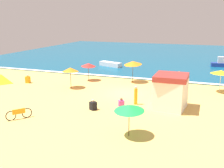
# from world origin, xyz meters

# --- Properties ---
(ground_plane) EXTENTS (60.00, 60.00, 0.00)m
(ground_plane) POSITION_xyz_m (0.00, 0.00, 0.00)
(ground_plane) COLOR #EDBC60
(ocean_water) EXTENTS (60.00, 44.00, 0.10)m
(ocean_water) POSITION_xyz_m (0.00, 28.00, 0.05)
(ocean_water) COLOR #0F567A
(ocean_water) RESTS_ON ground_plane
(wave_breaker_foam) EXTENTS (57.00, 0.70, 0.01)m
(wave_breaker_foam) POSITION_xyz_m (0.00, 6.30, 0.10)
(wave_breaker_foam) COLOR white
(wave_breaker_foam) RESTS_ON ocean_water
(lifeguard_cabana) EXTENTS (2.50, 2.75, 2.71)m
(lifeguard_cabana) POSITION_xyz_m (4.52, -2.84, 1.38)
(lifeguard_cabana) COLOR white
(lifeguard_cabana) RESTS_ON ground_plane
(beach_umbrella_0) EXTENTS (2.32, 2.31, 2.04)m
(beach_umbrella_0) POSITION_xyz_m (-5.54, 3.69, 1.79)
(beach_umbrella_0) COLOR #4C3823
(beach_umbrella_0) RESTS_ON ground_plane
(beach_umbrella_1) EXTENTS (2.68, 2.68, 2.14)m
(beach_umbrella_1) POSITION_xyz_m (8.31, 3.50, 1.96)
(beach_umbrella_1) COLOR silver
(beach_umbrella_1) RESTS_ON ground_plane
(beach_umbrella_2) EXTENTS (2.00, 2.01, 2.10)m
(beach_umbrella_2) POSITION_xyz_m (-5.84, 0.07, 1.88)
(beach_umbrella_2) COLOR #4C3823
(beach_umbrella_2) RESTS_ON ground_plane
(beach_umbrella_3) EXTENTS (2.02, 2.04, 2.02)m
(beach_umbrella_3) POSITION_xyz_m (2.93, -8.78, 1.77)
(beach_umbrella_3) COLOR #4C3823
(beach_umbrella_3) RESTS_ON ground_plane
(beach_umbrella_4) EXTENTS (2.51, 2.53, 2.45)m
(beach_umbrella_4) POSITION_xyz_m (-0.62, 4.61, 2.15)
(beach_umbrella_4) COLOR #4C3823
(beach_umbrella_4) RESTS_ON ground_plane
(beach_tent) EXTENTS (2.21, 1.91, 1.03)m
(beach_tent) POSITION_xyz_m (-13.81, -0.89, 0.52)
(beach_tent) COLOR yellow
(beach_tent) RESTS_ON ground_plane
(parked_bicycle) EXTENTS (1.15, 1.48, 0.76)m
(parked_bicycle) POSITION_xyz_m (-5.10, -8.79, 0.38)
(parked_bicycle) COLOR black
(parked_bicycle) RESTS_ON ground_plane
(beachgoer_1) EXTENTS (0.48, 0.48, 1.93)m
(beachgoer_1) POSITION_xyz_m (4.06, -0.06, 0.91)
(beachgoer_1) COLOR orange
(beachgoer_1) RESTS_ON ground_plane
(beachgoer_3) EXTENTS (0.40, 0.40, 1.57)m
(beachgoer_3) POSITION_xyz_m (1.74, -2.83, 0.76)
(beachgoer_3) COLOR orange
(beachgoer_3) RESTS_ON ground_plane
(beachgoer_4) EXTENTS (0.56, 0.56, 0.95)m
(beachgoer_4) POSITION_xyz_m (1.04, -4.49, 0.41)
(beachgoer_4) COLOR #D84CA5
(beachgoer_4) RESTS_ON ground_plane
(beachgoer_5) EXTENTS (0.46, 0.46, 1.64)m
(beachgoer_5) POSITION_xyz_m (4.38, 4.26, 0.77)
(beachgoer_5) COLOR orange
(beachgoer_5) RESTS_ON ground_plane
(beachgoer_7) EXTENTS (0.48, 0.48, 0.92)m
(beachgoer_7) POSITION_xyz_m (4.10, 1.90, 0.41)
(beachgoer_7) COLOR black
(beachgoer_7) RESTS_ON ground_plane
(beachgoer_8) EXTENTS (0.48, 0.48, 0.95)m
(beachgoer_8) POSITION_xyz_m (-11.26, 0.27, 0.40)
(beachgoer_8) COLOR orange
(beachgoer_8) RESTS_ON ground_plane
(beachgoer_9) EXTENTS (0.61, 0.61, 0.84)m
(beachgoer_9) POSITION_xyz_m (-1.00, -5.25, 0.35)
(beachgoer_9) COLOR black
(beachgoer_9) RESTS_ON ground_plane
(small_boat_0) EXTENTS (3.61, 2.12, 0.62)m
(small_boat_0) POSITION_xyz_m (-6.16, 12.50, 0.41)
(small_boat_0) COLOR white
(small_boat_0) RESTS_ON ocean_water
(small_boat_1) EXTENTS (2.76, 1.46, 1.44)m
(small_boat_1) POSITION_xyz_m (8.84, 17.74, 0.56)
(small_boat_1) COLOR navy
(small_boat_1) RESTS_ON ocean_water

